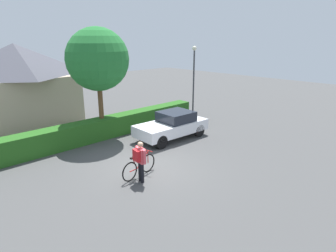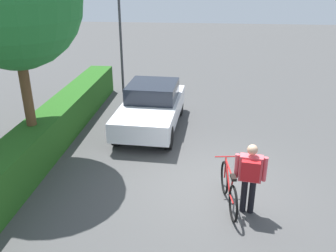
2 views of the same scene
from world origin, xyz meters
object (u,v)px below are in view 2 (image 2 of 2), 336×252
Objects in this scene: street_lamp at (120,20)px; tree_kerbside at (11,0)px; bicycle at (229,188)px; person_rider at (250,174)px; parked_car_near at (151,106)px.

street_lamp is 6.41m from tree_kerbside.
bicycle is at bearing -152.50° from street_lamp.
bicycle is 1.11× the size of person_rider.
tree_kerbside reaches higher than bicycle.
bicycle is 0.71m from person_rider.
tree_kerbside reaches higher than parked_car_near.
street_lamp is (3.64, 1.75, 2.26)m from parked_car_near.
bicycle is 9.05m from street_lamp.
street_lamp reaches higher than bicycle.
tree_kerbside reaches higher than person_rider.
parked_car_near is 5.05m from person_rider.
tree_kerbside is at bearing 73.69° from bicycle.
tree_kerbside is (1.47, 5.01, 3.71)m from bicycle.
person_rider is 9.30m from street_lamp.
person_rider reaches higher than bicycle.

